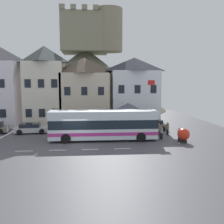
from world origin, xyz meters
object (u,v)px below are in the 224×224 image
Objects in this scene: townhouse_03 at (134,91)px; parked_car_00 at (31,128)px; pedestrian_01 at (159,129)px; hilltop_castle at (86,76)px; flagpole at (148,102)px; townhouse_01 at (45,86)px; harbour_buoy at (184,135)px; pedestrian_02 at (161,132)px; townhouse_02 at (85,91)px; transit_bus at (103,125)px; bus_shelter at (128,108)px; public_bench at (119,126)px; parked_car_01 at (150,125)px; pedestrian_00 at (179,133)px; pedestrian_03 at (168,128)px.

townhouse_03 is 15.28m from parked_car_00.
townhouse_03 is at bearing 98.25° from pedestrian_01.
flagpole is at bearing -75.28° from hilltop_castle.
townhouse_03 is 22.85m from hilltop_castle.
harbour_buoy is at bearing -38.48° from townhouse_01.
townhouse_02 is at bearing 127.94° from pedestrian_02.
transit_bus is at bearing -170.41° from pedestrian_01.
bus_shelter is at bearing -79.31° from hilltop_castle.
townhouse_01 is 7.57× the size of public_bench.
townhouse_01 is 7.90m from parked_car_00.
townhouse_03 is at bearing -71.39° from parked_car_01.
pedestrian_00 is 0.95× the size of pedestrian_01.
transit_bus is at bearing -117.53° from townhouse_03.
harbour_buoy is at bearing -62.19° from flagpole.
pedestrian_03 is at bearing 57.32° from pedestrian_02.
parked_car_01 is 4.03m from flagpole.
townhouse_01 is 7.52× the size of pedestrian_02.
pedestrian_03 is (2.59, -7.95, -4.00)m from townhouse_03.
pedestrian_00 is at bearing -75.98° from townhouse_03.
townhouse_03 is 6.50× the size of public_bench.
bus_shelter is at bearing -7.56° from parked_car_00.
public_bench is at bearing 134.76° from flagpole.
townhouse_01 is 0.98× the size of transit_bus.
pedestrian_02 is at bearing -53.14° from bus_shelter.
townhouse_01 is 1.73× the size of flagpole.
harbour_buoy is (1.84, -1.74, 0.03)m from pedestrian_02.
bus_shelter is 2.39× the size of pedestrian_03.
pedestrian_02 is at bearing -122.68° from pedestrian_03.
parked_car_01 is 2.88× the size of pedestrian_01.
townhouse_01 reaches higher than pedestrian_02.
parked_car_00 is 14.56m from flagpole.
hilltop_castle is at bearing 104.72° from flagpole.
bus_shelter is (10.97, -6.80, -2.62)m from townhouse_01.
pedestrian_02 is 1.01× the size of public_bench.
pedestrian_03 is at bearing 14.87° from transit_bus.
parked_car_01 is 3.61m from pedestrian_03.
townhouse_01 is 12.88m from townhouse_03.
hilltop_castle is 5.52× the size of flagpole.
pedestrian_00 reaches higher than parked_car_01.
pedestrian_02 is at bearing 136.55° from harbour_buoy.
pedestrian_03 reaches higher than parked_car_00.
public_bench is (10.17, -4.53, -5.18)m from townhouse_01.
bus_shelter is 2.46× the size of pedestrian_02.
townhouse_01 reaches higher than pedestrian_03.
flagpole is (7.47, -28.45, -3.63)m from hilltop_castle.
townhouse_01 is 13.17m from bus_shelter.
parked_car_00 is (-6.50, -5.93, -4.24)m from townhouse_02.
pedestrian_03 is at bearing -26.32° from flagpole.
bus_shelter reaches higher than public_bench.
pedestrian_02 is (14.90, -4.85, 0.18)m from parked_car_00.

